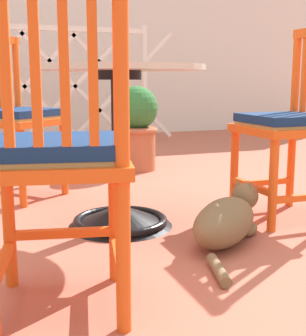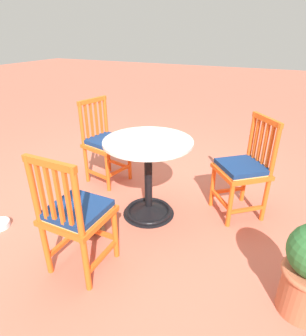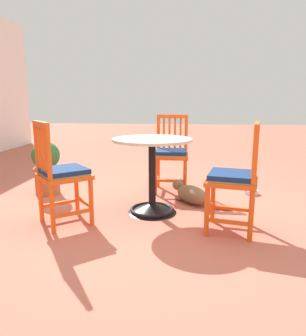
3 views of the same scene
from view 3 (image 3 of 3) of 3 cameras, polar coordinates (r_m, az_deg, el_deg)
name	(u,v)px [view 3 (image 3 of 3)]	position (r m, az deg, el deg)	size (l,w,h in m)	color
ground_plane	(172,218)	(3.07, 3.28, -8.78)	(24.00, 24.00, 0.00)	#BC604C
cafe_table	(152,184)	(3.14, -0.15, -2.86)	(0.76, 0.76, 0.73)	black
orange_chair_at_corner	(235,180)	(2.73, 14.16, -1.99)	(0.48, 0.48, 0.91)	#EA5619
orange_chair_near_fence	(171,154)	(3.87, 3.23, 2.40)	(0.40, 0.40, 0.91)	#EA5619
orange_chair_facing_out	(62,175)	(2.92, -15.78, -1.16)	(0.56, 0.56, 0.91)	#EA5619
tabby_cat	(190,194)	(3.51, 6.52, -4.54)	(0.49, 0.61, 0.23)	brown
terracotta_planter	(46,166)	(3.96, -18.25, 0.28)	(0.32, 0.32, 0.62)	#B25B3D
pet_water_bowl	(251,192)	(3.99, 16.83, -4.04)	(0.17, 0.17, 0.05)	silver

